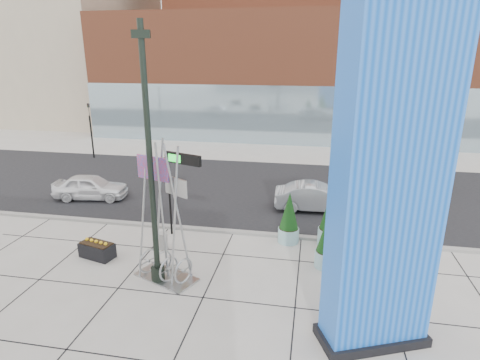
% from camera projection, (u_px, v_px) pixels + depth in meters
% --- Properties ---
extents(ground, '(160.00, 160.00, 0.00)m').
position_uv_depth(ground, '(183.00, 278.00, 14.26)').
color(ground, '#9E9991').
rests_on(ground, ground).
extents(street_asphalt, '(80.00, 12.00, 0.02)m').
position_uv_depth(street_asphalt, '(237.00, 188.00, 23.61)').
color(street_asphalt, black).
rests_on(street_asphalt, ground).
extents(curb_edge, '(80.00, 0.30, 0.12)m').
position_uv_depth(curb_edge, '(211.00, 230.00, 17.98)').
color(curb_edge, gray).
rests_on(curb_edge, ground).
extents(tower_podium, '(34.00, 10.00, 11.00)m').
position_uv_depth(tower_podium, '(281.00, 76.00, 37.66)').
color(tower_podium, brown).
rests_on(tower_podium, ground).
extents(tower_glass_front, '(34.00, 0.60, 5.00)m').
position_uv_depth(tower_glass_front, '(275.00, 115.00, 34.09)').
color(tower_glass_front, '#8CA5B2').
rests_on(tower_glass_front, ground).
extents(blue_pylon, '(3.21, 2.32, 9.78)m').
position_uv_depth(blue_pylon, '(390.00, 179.00, 9.80)').
color(blue_pylon, blue).
rests_on(blue_pylon, ground).
extents(lamp_post, '(0.58, 0.47, 8.62)m').
position_uv_depth(lamp_post, '(152.00, 186.00, 13.04)').
color(lamp_post, black).
rests_on(lamp_post, ground).
extents(public_art_sculpture, '(2.47, 1.91, 5.03)m').
position_uv_depth(public_art_sculpture, '(165.00, 244.00, 13.90)').
color(public_art_sculpture, '#AAADAF').
rests_on(public_art_sculpture, ground).
extents(concrete_bollard, '(0.37, 0.37, 0.72)m').
position_uv_depth(concrete_bollard, '(163.00, 241.00, 16.28)').
color(concrete_bollard, gray).
rests_on(concrete_bollard, ground).
extents(overhead_street_sign, '(1.72, 0.74, 3.76)m').
position_uv_depth(overhead_street_sign, '(182.00, 164.00, 16.65)').
color(overhead_street_sign, black).
rests_on(overhead_street_sign, ground).
extents(round_planter_east, '(0.91, 0.91, 2.27)m').
position_uv_depth(round_planter_east, '(328.00, 240.00, 14.74)').
color(round_planter_east, '#95C4C8').
rests_on(round_planter_east, ground).
extents(round_planter_mid, '(1.06, 1.06, 2.66)m').
position_uv_depth(round_planter_mid, '(332.00, 217.00, 16.34)').
color(round_planter_mid, '#95C4C8').
rests_on(round_planter_mid, ground).
extents(round_planter_west, '(0.88, 0.88, 2.21)m').
position_uv_depth(round_planter_west, '(289.00, 219.00, 16.70)').
color(round_planter_west, '#95C4C8').
rests_on(round_planter_west, ground).
extents(box_planter_north, '(1.47, 1.00, 0.74)m').
position_uv_depth(box_planter_north, '(97.00, 249.00, 15.64)').
color(box_planter_north, black).
rests_on(box_planter_north, ground).
extents(car_white_west, '(4.11, 2.14, 1.34)m').
position_uv_depth(car_white_west, '(91.00, 187.00, 21.77)').
color(car_white_west, white).
rests_on(car_white_west, ground).
extents(car_silver_mid, '(4.28, 1.74, 1.38)m').
position_uv_depth(car_silver_mid, '(317.00, 197.00, 20.16)').
color(car_silver_mid, '#AAACB1').
rests_on(car_silver_mid, ground).
extents(car_dark_east, '(4.68, 2.83, 1.27)m').
position_uv_depth(car_dark_east, '(392.00, 179.00, 23.19)').
color(car_dark_east, black).
rests_on(car_dark_east, ground).
extents(traffic_signal, '(0.15, 0.18, 4.10)m').
position_uv_depth(traffic_signal, '(91.00, 128.00, 29.67)').
color(traffic_signal, black).
rests_on(traffic_signal, ground).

